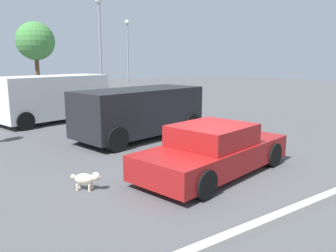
{
  "coord_description": "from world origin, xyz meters",
  "views": [
    {
      "loc": [
        -5.51,
        -6.23,
        2.83
      ],
      "look_at": [
        0.3,
        1.91,
        0.9
      ],
      "focal_mm": 36.84,
      "sensor_mm": 36.0,
      "label": 1
    }
  ],
  "objects_px": {
    "sedan_foreground": "(214,151)",
    "dog": "(86,179)",
    "light_post_mid": "(128,43)",
    "suv_dark": "(140,111)",
    "light_post_near": "(100,33)",
    "van_white": "(53,97)"
  },
  "relations": [
    {
      "from": "dog",
      "to": "van_white",
      "type": "distance_m",
      "value": 9.32
    },
    {
      "from": "van_white",
      "to": "dog",
      "type": "bearing_deg",
      "value": 62.97
    },
    {
      "from": "dog",
      "to": "sedan_foreground",
      "type": "bearing_deg",
      "value": 30.71
    },
    {
      "from": "van_white",
      "to": "light_post_mid",
      "type": "distance_m",
      "value": 16.48
    },
    {
      "from": "sedan_foreground",
      "to": "light_post_near",
      "type": "relative_size",
      "value": 0.7
    },
    {
      "from": "dog",
      "to": "van_white",
      "type": "xyz_separation_m",
      "value": [
        2.13,
        9.03,
        0.88
      ]
    },
    {
      "from": "sedan_foreground",
      "to": "light_post_mid",
      "type": "relative_size",
      "value": 0.75
    },
    {
      "from": "dog",
      "to": "van_white",
      "type": "bearing_deg",
      "value": 121.6
    },
    {
      "from": "sedan_foreground",
      "to": "suv_dark",
      "type": "xyz_separation_m",
      "value": [
        0.56,
        4.52,
        0.41
      ]
    },
    {
      "from": "light_post_near",
      "to": "light_post_mid",
      "type": "height_order",
      "value": "light_post_near"
    },
    {
      "from": "van_white",
      "to": "suv_dark",
      "type": "xyz_separation_m",
      "value": [
        1.49,
        -5.28,
        -0.14
      ]
    },
    {
      "from": "suv_dark",
      "to": "light_post_near",
      "type": "height_order",
      "value": "light_post_near"
    },
    {
      "from": "van_white",
      "to": "light_post_near",
      "type": "height_order",
      "value": "light_post_near"
    },
    {
      "from": "sedan_foreground",
      "to": "dog",
      "type": "relative_size",
      "value": 8.84
    },
    {
      "from": "dog",
      "to": "light_post_mid",
      "type": "height_order",
      "value": "light_post_mid"
    },
    {
      "from": "sedan_foreground",
      "to": "suv_dark",
      "type": "relative_size",
      "value": 0.92
    },
    {
      "from": "sedan_foreground",
      "to": "dog",
      "type": "distance_m",
      "value": 3.17
    },
    {
      "from": "van_white",
      "to": "light_post_near",
      "type": "xyz_separation_m",
      "value": [
        4.88,
        5.25,
        3.4
      ]
    },
    {
      "from": "sedan_foreground",
      "to": "suv_dark",
      "type": "bearing_deg",
      "value": 71.2
    },
    {
      "from": "suv_dark",
      "to": "light_post_near",
      "type": "relative_size",
      "value": 0.76
    },
    {
      "from": "sedan_foreground",
      "to": "light_post_mid",
      "type": "bearing_deg",
      "value": 54.21
    },
    {
      "from": "van_white",
      "to": "light_post_near",
      "type": "relative_size",
      "value": 0.78
    }
  ]
}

